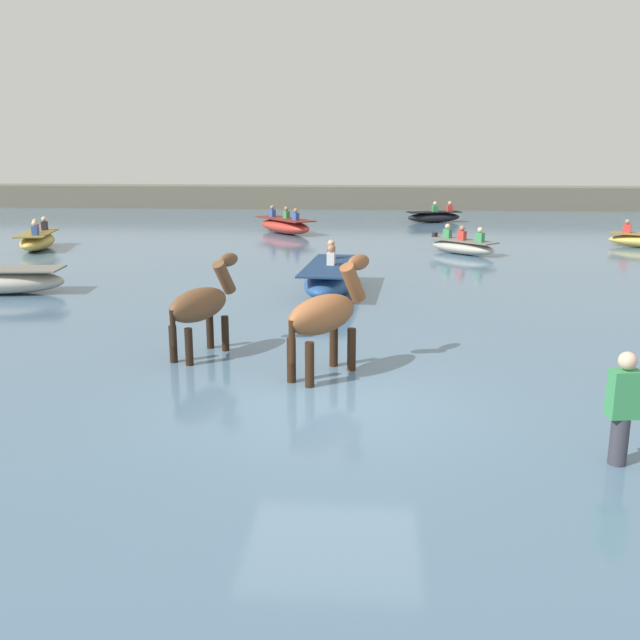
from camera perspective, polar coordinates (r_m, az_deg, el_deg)
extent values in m
plane|color=gray|center=(9.87, 1.05, -8.72)|extent=(120.00, 120.00, 0.00)
cube|color=slate|center=(19.45, 2.76, 3.04)|extent=(90.00, 90.00, 0.32)
ellipsoid|color=brown|center=(11.97, -9.77, 1.22)|extent=(1.02, 1.46, 0.55)
cylinder|color=black|center=(12.61, -8.84, -1.59)|extent=(0.13, 0.13, 0.94)
cylinder|color=black|center=(12.41, -7.63, -1.80)|extent=(0.13, 0.13, 0.94)
cylinder|color=black|center=(11.90, -11.72, -2.66)|extent=(0.13, 0.13, 0.94)
cylinder|color=black|center=(11.69, -10.49, -2.90)|extent=(0.13, 0.13, 0.94)
cylinder|color=brown|center=(12.46, -7.73, 3.43)|extent=(0.41, 0.55, 0.64)
ellipsoid|color=brown|center=(12.52, -7.39, 4.84)|extent=(0.38, 0.51, 0.24)
cylinder|color=black|center=(11.54, -11.78, -0.64)|extent=(0.09, 0.09, 0.59)
ellipsoid|color=brown|center=(10.73, 0.18, 0.45)|extent=(1.26, 1.51, 0.59)
cylinder|color=black|center=(11.44, 1.11, -2.85)|extent=(0.14, 0.14, 1.01)
cylinder|color=black|center=(11.24, 2.55, -3.18)|extent=(0.14, 0.14, 1.01)
cylinder|color=black|center=(10.67, -2.32, -4.09)|extent=(0.14, 0.14, 1.01)
cylinder|color=black|center=(10.45, -0.84, -4.47)|extent=(0.14, 0.14, 1.01)
cylinder|color=brown|center=(11.26, 2.67, 3.01)|extent=(0.50, 0.58, 0.68)
ellipsoid|color=brown|center=(11.33, 3.13, 4.67)|extent=(0.46, 0.54, 0.25)
cylinder|color=black|center=(10.28, -2.28, -1.74)|extent=(0.10, 0.10, 0.64)
ellipsoid|color=#28518E|center=(17.22, 0.86, 3.29)|extent=(1.43, 3.66, 0.65)
cube|color=navy|center=(17.16, 0.86, 4.41)|extent=(1.37, 3.51, 0.04)
cube|color=red|center=(18.13, 0.91, 5.46)|extent=(0.20, 0.27, 0.30)
sphere|color=tan|center=(18.10, 0.91, 6.21)|extent=(0.18, 0.18, 0.18)
cube|color=white|center=(17.13, 0.89, 4.97)|extent=(0.20, 0.27, 0.30)
sphere|color=#A37556|center=(17.10, 0.90, 5.77)|extent=(0.18, 0.18, 0.18)
cube|color=red|center=(27.68, 23.52, 6.79)|extent=(0.31, 0.27, 0.30)
sphere|color=#A37556|center=(27.66, 23.57, 7.28)|extent=(0.18, 0.18, 0.18)
ellipsoid|color=#BC382D|center=(29.35, -2.85, 7.55)|extent=(2.87, 3.16, 0.58)
cube|color=maroon|center=(29.32, -2.85, 8.15)|extent=(2.75, 3.03, 0.04)
cube|color=#3356A8|center=(28.51, -1.97, 8.34)|extent=(0.30, 0.32, 0.30)
sphere|color=#A37556|center=(28.49, -1.97, 8.82)|extent=(0.18, 0.18, 0.18)
cube|color=#388E51|center=(29.34, -2.73, 8.49)|extent=(0.30, 0.32, 0.30)
sphere|color=#A37556|center=(29.32, -2.74, 8.96)|extent=(0.18, 0.18, 0.18)
cube|color=#3356A8|center=(30.04, -3.86, 8.60)|extent=(0.30, 0.32, 0.30)
sphere|color=#A37556|center=(30.02, -3.87, 9.05)|extent=(0.18, 0.18, 0.18)
ellipsoid|color=gold|center=(26.50, -21.82, 5.89)|extent=(1.55, 2.86, 0.55)
cube|color=olive|center=(26.47, -21.88, 6.52)|extent=(1.49, 2.75, 0.04)
cube|color=black|center=(27.72, -21.28, 7.00)|extent=(0.18, 0.15, 0.18)
cube|color=#3356A8|center=(25.68, -22.00, 6.70)|extent=(0.23, 0.29, 0.30)
sphere|color=beige|center=(25.66, -22.05, 7.23)|extent=(0.18, 0.18, 0.18)
cube|color=red|center=(26.46, -21.97, 6.88)|extent=(0.23, 0.29, 0.30)
sphere|color=tan|center=(26.43, -22.01, 7.39)|extent=(0.18, 0.18, 0.18)
cube|color=#232328|center=(27.16, -21.34, 7.09)|extent=(0.23, 0.29, 0.30)
sphere|color=beige|center=(27.14, -21.38, 7.59)|extent=(0.18, 0.18, 0.18)
ellipsoid|color=#B2AD9E|center=(24.06, 11.42, 5.75)|extent=(2.32, 2.27, 0.43)
cube|color=slate|center=(24.03, 11.44, 6.31)|extent=(2.23, 2.17, 0.04)
cube|color=black|center=(24.74, 9.25, 6.77)|extent=(0.20, 0.20, 0.18)
cube|color=#388E51|center=(23.58, 12.77, 6.52)|extent=(0.31, 0.31, 0.30)
sphere|color=beige|center=(23.56, 12.80, 7.10)|extent=(0.18, 0.18, 0.18)
cube|color=red|center=(23.95, 11.37, 6.70)|extent=(0.31, 0.31, 0.30)
sphere|color=#A37556|center=(23.93, 11.40, 7.27)|extent=(0.18, 0.18, 0.18)
cube|color=#388E51|center=(24.46, 10.24, 6.89)|extent=(0.31, 0.31, 0.30)
sphere|color=beige|center=(24.44, 10.26, 7.45)|extent=(0.18, 0.18, 0.18)
ellipsoid|color=black|center=(34.14, 9.17, 8.17)|extent=(2.74, 1.61, 0.47)
cube|color=black|center=(34.12, 9.19, 8.60)|extent=(2.63, 1.55, 0.04)
cube|color=red|center=(34.28, 10.42, 8.86)|extent=(0.30, 0.25, 0.30)
sphere|color=tan|center=(34.26, 10.44, 9.26)|extent=(0.18, 0.18, 0.18)
cube|color=#388E51|center=(34.02, 9.26, 8.87)|extent=(0.30, 0.25, 0.30)
sphere|color=beige|center=(34.00, 9.27, 9.27)|extent=(0.18, 0.18, 0.18)
ellipsoid|color=#B2AD9E|center=(18.79, -24.30, 2.84)|extent=(3.11, 1.36, 0.57)
cube|color=slate|center=(18.74, -24.40, 3.76)|extent=(2.98, 1.31, 0.04)
cylinder|color=#383842|center=(8.70, 22.87, -9.93)|extent=(0.20, 0.20, 0.88)
cube|color=#388E51|center=(8.45, 23.32, -5.50)|extent=(0.35, 0.25, 0.54)
sphere|color=beige|center=(8.34, 23.56, -3.03)|extent=(0.20, 0.20, 0.20)
cube|color=#605B4C|center=(41.81, 3.68, 9.64)|extent=(80.00, 2.40, 1.59)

